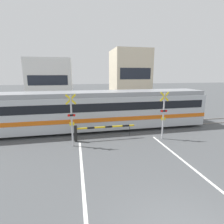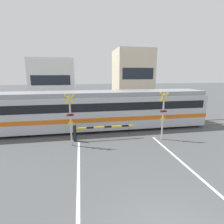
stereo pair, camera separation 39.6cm
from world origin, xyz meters
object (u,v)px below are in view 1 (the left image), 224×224
(crossing_barrier_near, at_px, (92,130))
(crossing_signal_right, at_px, (163,113))
(commuter_train, at_px, (99,109))
(crossing_barrier_far, at_px, (121,111))
(pedestrian, at_px, (91,105))
(crossing_signal_left, at_px, (72,118))

(crossing_barrier_near, relative_size, crossing_signal_right, 1.27)
(commuter_train, distance_m, crossing_barrier_far, 4.28)
(pedestrian, bearing_deg, crossing_barrier_near, -94.97)
(crossing_barrier_near, bearing_deg, commuter_train, 71.62)
(commuter_train, height_order, crossing_signal_left, crossing_signal_left)
(pedestrian, bearing_deg, crossing_signal_right, -65.99)
(crossing_barrier_far, relative_size, pedestrian, 2.43)
(crossing_barrier_near, xyz_separation_m, crossing_signal_left, (-1.37, -0.77, 1.15))
(commuter_train, xyz_separation_m, crossing_barrier_far, (2.80, 3.09, -0.97))
(crossing_signal_right, bearing_deg, crossing_barrier_near, 171.27)
(crossing_barrier_far, bearing_deg, crossing_barrier_near, -122.71)
(crossing_signal_right, bearing_deg, pedestrian, 114.01)
(crossing_barrier_near, xyz_separation_m, crossing_signal_right, (5.04, -0.77, 1.15))
(crossing_barrier_far, relative_size, crossing_signal_right, 1.27)
(commuter_train, height_order, pedestrian, commuter_train)
(commuter_train, bearing_deg, pedestrian, 90.99)
(crossing_signal_right, height_order, pedestrian, crossing_signal_right)
(commuter_train, distance_m, crossing_signal_left, 4.08)
(crossing_barrier_far, height_order, crossing_signal_left, crossing_signal_left)
(crossing_signal_left, distance_m, crossing_signal_right, 6.41)
(crossing_barrier_near, relative_size, crossing_barrier_far, 1.00)
(crossing_barrier_near, height_order, crossing_barrier_far, same)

